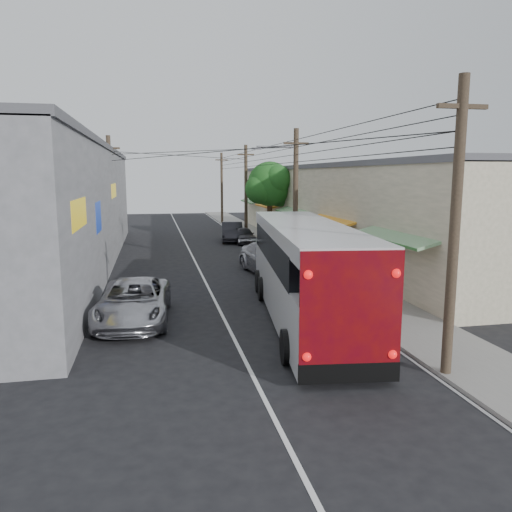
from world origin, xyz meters
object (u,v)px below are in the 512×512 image
Objects in this scene: coach_bus at (305,270)px; jeepney at (134,301)px; pedestrian_near at (307,250)px; pedestrian_far at (295,254)px; parked_car_mid at (243,235)px; parked_suv at (272,259)px; parked_car_far at (232,232)px.

coach_bus is 2.32× the size of jeepney.
pedestrian_far is at bearing 44.69° from pedestrian_near.
coach_bus reaches higher than pedestrian_far.
jeepney is 1.44× the size of parked_car_mid.
coach_bus is 2.19× the size of parked_suv.
jeepney is 0.95× the size of parked_suv.
parked_car_mid is 2.49× the size of pedestrian_near.
pedestrian_far is at bearing 16.70° from parked_suv.
jeepney is at bearing -140.43° from parked_suv.
pedestrian_near is at bearing -106.96° from pedestrian_far.
pedestrian_near is at bearing 34.10° from parked_suv.
pedestrian_far is at bearing -89.45° from parked_car_mid.
pedestrian_far is (1.49, -13.75, 0.20)m from parked_car_far.
parked_car_mid is at bearing -88.97° from pedestrian_near.
pedestrian_far reaches higher than parked_suv.
parked_car_mid is (1.59, 21.89, -1.25)m from coach_bus.
coach_bus is 3.33× the size of parked_car_mid.
parked_car_far is 2.76× the size of pedestrian_far.
parked_car_far is 3.08× the size of pedestrian_near.
parked_suv reaches higher than parked_car_mid.
parked_suv is 3.78× the size of pedestrian_near.
parked_suv reaches higher than parked_car_far.
pedestrian_far reaches higher than jeepney.
parked_car_mid is 10.64m from pedestrian_near.
coach_bus is 2.69× the size of parked_car_far.
pedestrian_near is (2.85, 2.57, 0.04)m from parked_suv.
jeepney is 12.30m from pedestrian_far.
parked_suv is at bearing -96.46° from parked_car_mid.
coach_bus is 12.09m from pedestrian_near.
pedestrian_near is (2.10, -10.43, 0.24)m from parked_car_mid.
parked_car_mid is 1.62m from parked_car_far.
parked_suv is at bearing 31.72° from pedestrian_near.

